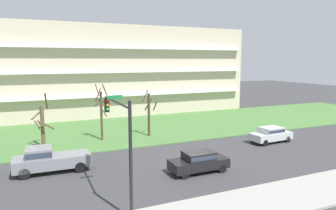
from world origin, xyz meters
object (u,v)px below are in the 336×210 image
(sedan_silver_center_left, at_px, (271,134))
(traffic_signal_mast, at_px, (120,131))
(pickup_gray_near_left, at_px, (49,159))
(sedan_black_center_right, at_px, (199,161))
(tree_left, at_px, (101,112))
(tree_center, at_px, (149,113))
(tree_far_left, at_px, (43,125))

(sedan_silver_center_left, bearing_deg, traffic_signal_mast, 19.06)
(pickup_gray_near_left, relative_size, sedan_black_center_right, 1.24)
(sedan_black_center_right, bearing_deg, sedan_silver_center_left, 22.42)
(tree_left, xyz_separation_m, sedan_silver_center_left, (15.50, -7.65, -2.16))
(sedan_black_center_right, bearing_deg, tree_center, 87.38)
(tree_center, distance_m, sedan_black_center_right, 12.09)
(tree_far_left, height_order, tree_left, tree_left)
(tree_far_left, relative_size, traffic_signal_mast, 0.84)
(tree_left, height_order, tree_center, tree_left)
(tree_center, bearing_deg, sedan_black_center_right, -92.64)
(tree_left, bearing_deg, tree_center, -2.13)
(tree_far_left, bearing_deg, sedan_silver_center_left, -18.48)
(tree_center, xyz_separation_m, sedan_black_center_right, (-0.55, -11.96, -1.74))
(tree_left, xyz_separation_m, traffic_signal_mast, (-2.05, -14.88, 1.28))
(pickup_gray_near_left, bearing_deg, sedan_silver_center_left, -178.01)
(tree_left, relative_size, traffic_signal_mast, 0.95)
(sedan_black_center_right, xyz_separation_m, traffic_signal_mast, (-6.63, -2.73, 3.44))
(tree_center, xyz_separation_m, traffic_signal_mast, (-7.18, -14.69, 1.70))
(traffic_signal_mast, bearing_deg, pickup_gray_near_left, 116.02)
(sedan_silver_center_left, height_order, sedan_black_center_right, same)
(tree_center, xyz_separation_m, pickup_gray_near_left, (-10.72, -7.45, -1.60))
(sedan_silver_center_left, height_order, traffic_signal_mast, traffic_signal_mast)
(tree_center, distance_m, traffic_signal_mast, 16.44)
(tree_left, distance_m, tree_center, 5.15)
(pickup_gray_near_left, relative_size, traffic_signal_mast, 0.87)
(sedan_black_center_right, relative_size, traffic_signal_mast, 0.70)
(tree_center, height_order, pickup_gray_near_left, tree_center)
(sedan_silver_center_left, distance_m, traffic_signal_mast, 19.29)
(tree_center, bearing_deg, tree_left, 177.87)
(tree_far_left, height_order, tree_center, tree_far_left)
(tree_center, height_order, traffic_signal_mast, traffic_signal_mast)
(tree_left, bearing_deg, sedan_black_center_right, -69.34)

